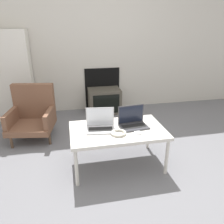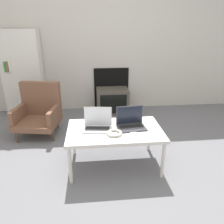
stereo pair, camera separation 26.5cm
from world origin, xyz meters
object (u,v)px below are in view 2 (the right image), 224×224
tv (112,101)px  armchair (39,110)px  laptop_right (131,123)px  headphones (114,133)px  phone (133,133)px  laptop_left (98,124)px

tv → armchair: (-1.17, -0.70, 0.12)m
laptop_right → headphones: (-0.20, -0.16, -0.04)m
phone → laptop_left: bearing=158.1°
headphones → armchair: armchair is taller
tv → phone: bearing=-88.5°
phone → tv: bearing=91.5°
laptop_left → headphones: 0.24m
laptop_right → armchair: bearing=136.8°
tv → armchair: size_ratio=0.77×
laptop_left → tv: (0.33, 1.63, -0.29)m
headphones → laptop_left: bearing=136.3°
headphones → tv: 1.82m
phone → armchair: bearing=138.5°
laptop_right → armchair: size_ratio=0.44×
phone → armchair: size_ratio=0.19×
laptop_left → headphones: (0.17, -0.16, -0.04)m
laptop_left → phone: bearing=-15.2°
laptop_left → laptop_right: same height
phone → tv: phone is taller
tv → armchair: armchair is taller
laptop_right → headphones: laptop_right is taller
laptop_left → phone: (0.37, -0.15, -0.05)m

